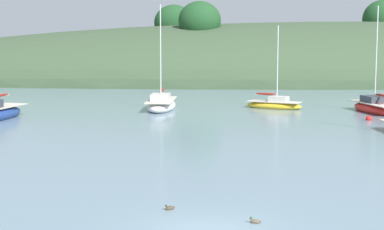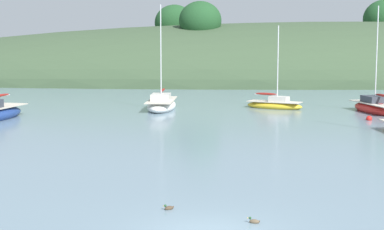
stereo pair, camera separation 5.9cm
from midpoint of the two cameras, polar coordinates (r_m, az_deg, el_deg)
The scene contains 7 objects.
far_shoreline_hill at distance 92.73m, azimuth 14.83°, elevation 3.24°, with size 150.00×36.00×19.92m.
sailboat_teal_outer at distance 51.98m, azimuth -2.90°, elevation 0.98°, with size 2.87×7.02×9.00m.
sailboat_white_near at distance 51.93m, azimuth 16.67°, elevation 0.66°, with size 3.27×6.73×8.79m.
sailboat_grey_yawl at distance 53.22m, azimuth 7.63°, elevation 0.97°, with size 5.12×3.81×7.22m.
mooring_buoy_channel at distance 46.92m, azimuth 16.04°, elevation -0.32°, with size 0.44×0.44×0.54m.
duck_trailing at distance 21.88m, azimuth -2.18°, elevation -8.61°, with size 0.40×0.32×0.24m.
duck_lone_right at distance 20.44m, azimuth 5.78°, elevation -9.78°, with size 0.42×0.26×0.24m.
Camera 1 is at (-0.94, -18.22, 5.99)m, focal length 57.54 mm.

